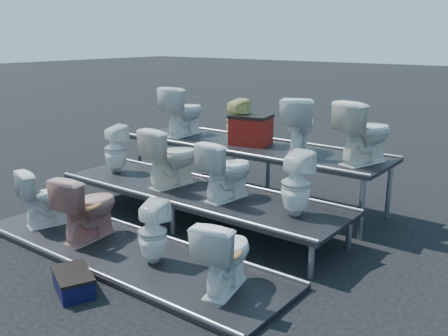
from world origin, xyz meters
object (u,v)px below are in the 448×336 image
Objects in this scene: toilet_0 at (50,197)px; toilet_5 at (171,157)px; red_crate at (251,131)px; toilet_4 at (115,149)px; toilet_9 at (236,121)px; toilet_2 at (153,232)px; toilet_7 at (296,184)px; toilet_8 at (183,111)px; toilet_1 at (88,206)px; toilet_3 at (225,253)px; toilet_10 at (298,125)px; toilet_11 at (365,132)px; step_stool at (73,284)px; toilet_6 at (227,170)px.

toilet_5 is (0.98, 1.30, 0.43)m from toilet_0.
red_crate is (0.38, 1.37, 0.19)m from toilet_5.
toilet_4 is 1.04× the size of toilet_9.
toilet_4 is at bearing -44.07° from toilet_2.
toilet_7 is 1.33× the size of red_crate.
toilet_9 is at bearing 176.49° from toilet_8.
red_crate reaches higher than toilet_4.
toilet_7 is at bearing -155.46° from toilet_1.
toilet_7 reaches higher than toilet_2.
toilet_3 is at bearing 173.23° from toilet_1.
toilet_9 is at bearing -89.75° from toilet_5.
toilet_11 is (0.97, 0.00, 0.01)m from toilet_10.
toilet_4 is 1.39m from toilet_8.
step_stool is (-0.54, -3.49, -1.17)m from toilet_10.
toilet_9 is 1.08m from toilet_10.
step_stool is (-1.22, -0.89, -0.34)m from toilet_3.
step_stool is (1.86, -2.19, -0.73)m from toilet_4.
toilet_10 is at bearing -125.47° from toilet_1.
toilet_3 is 1.32× the size of red_crate.
toilet_9 is 3.70m from step_stool.
toilet_8 reaches higher than toilet_2.
toilet_3 is 0.99× the size of toilet_6.
toilet_2 is (1.11, 0.00, -0.06)m from toilet_1.
toilet_5 reaches higher than toilet_1.
toilet_0 is at bearing -12.18° from toilet_2.
toilet_4 is at bearing 2.08° from toilet_7.
toilet_4 is at bearing -35.44° from toilet_3.
toilet_9 reaches higher than toilet_7.
toilet_3 is (0.99, 0.00, 0.02)m from toilet_2.
toilet_9 is at bearing -173.96° from red_crate.
toilet_8 reaches higher than toilet_5.
toilet_2 is 1.24× the size of red_crate.
toilet_4 is at bearing 6.79° from toilet_6.
toilet_9 reaches higher than toilet_0.
toilet_6 is 0.92× the size of toilet_11.
toilet_11 is at bearing -99.16° from toilet_7.
toilet_9 reaches higher than toilet_5.
red_crate is at bearing 119.01° from step_stool.
step_stool is (0.31, -3.56, -0.97)m from red_crate.
red_crate is (1.36, 2.67, 0.63)m from toilet_0.
toilet_8 is 0.98× the size of toilet_11.
toilet_4 is 0.88× the size of toilet_5.
toilet_2 is at bearing -12.53° from toilet_3.
red_crate is (-0.55, 2.67, 0.65)m from toilet_2.
toilet_7 is at bearing -176.71° from toilet_4.
toilet_0 reaches higher than toilet_3.
toilet_8 is (-0.93, 1.30, 0.40)m from toilet_5.
toilet_2 is 0.85× the size of toilet_11.
toilet_0 is 2.89m from toilet_3.
toilet_2 reaches higher than step_stool.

